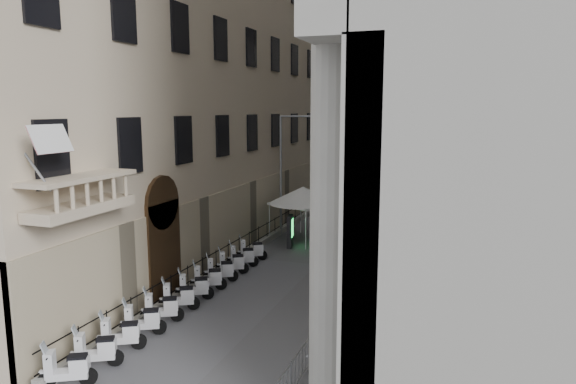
% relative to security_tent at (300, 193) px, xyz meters
% --- Properties ---
extents(far_building, '(22.00, 10.00, 30.00)m').
position_rel_security_tent_xyz_m(far_building, '(2.76, 23.36, 12.04)').
color(far_building, beige).
rests_on(far_building, ground).
extents(iron_fence, '(0.30, 28.00, 1.40)m').
position_rel_security_tent_xyz_m(iron_fence, '(-1.54, -6.64, -2.96)').
color(iron_fence, black).
rests_on(iron_fence, ground).
extents(blue_awning, '(1.60, 3.00, 3.00)m').
position_rel_security_tent_xyz_m(blue_awning, '(6.91, 1.36, -2.96)').
color(blue_awning, navy).
rests_on(blue_awning, ground).
extents(flag, '(1.00, 1.40, 8.20)m').
position_rel_security_tent_xyz_m(flag, '(-1.24, -19.64, -2.96)').
color(flag, '#9E0C11').
rests_on(flag, ground).
extents(scooter_1, '(1.50, 1.16, 1.50)m').
position_rel_security_tent_xyz_m(scooter_1, '(-0.87, -18.72, -2.96)').
color(scooter_1, white).
rests_on(scooter_1, ground).
extents(scooter_2, '(1.50, 1.16, 1.50)m').
position_rel_security_tent_xyz_m(scooter_2, '(-0.87, -17.44, -2.96)').
color(scooter_2, white).
rests_on(scooter_2, ground).
extents(scooter_3, '(1.50, 1.16, 1.50)m').
position_rel_security_tent_xyz_m(scooter_3, '(-0.87, -16.16, -2.96)').
color(scooter_3, white).
rests_on(scooter_3, ground).
extents(scooter_4, '(1.50, 1.16, 1.50)m').
position_rel_security_tent_xyz_m(scooter_4, '(-0.87, -14.87, -2.96)').
color(scooter_4, white).
rests_on(scooter_4, ground).
extents(scooter_5, '(1.50, 1.16, 1.50)m').
position_rel_security_tent_xyz_m(scooter_5, '(-0.87, -13.59, -2.96)').
color(scooter_5, white).
rests_on(scooter_5, ground).
extents(scooter_6, '(1.50, 1.16, 1.50)m').
position_rel_security_tent_xyz_m(scooter_6, '(-0.87, -12.31, -2.96)').
color(scooter_6, white).
rests_on(scooter_6, ground).
extents(scooter_7, '(1.50, 1.16, 1.50)m').
position_rel_security_tent_xyz_m(scooter_7, '(-0.87, -11.03, -2.96)').
color(scooter_7, white).
rests_on(scooter_7, ground).
extents(scooter_8, '(1.50, 1.16, 1.50)m').
position_rel_security_tent_xyz_m(scooter_8, '(-0.87, -9.75, -2.96)').
color(scooter_8, white).
rests_on(scooter_8, ground).
extents(scooter_9, '(1.50, 1.16, 1.50)m').
position_rel_security_tent_xyz_m(scooter_9, '(-0.87, -8.46, -2.96)').
color(scooter_9, white).
rests_on(scooter_9, ground).
extents(scooter_10, '(1.50, 1.16, 1.50)m').
position_rel_security_tent_xyz_m(scooter_10, '(-0.87, -7.18, -2.96)').
color(scooter_10, white).
rests_on(scooter_10, ground).
extents(scooter_11, '(1.50, 1.16, 1.50)m').
position_rel_security_tent_xyz_m(scooter_11, '(-0.87, -5.90, -2.96)').
color(scooter_11, white).
rests_on(scooter_11, ground).
extents(barrier_1, '(0.60, 2.40, 1.10)m').
position_rel_security_tent_xyz_m(barrier_1, '(5.71, -16.98, -2.96)').
color(barrier_1, '#96989D').
rests_on(barrier_1, ground).
extents(barrier_2, '(0.60, 2.40, 1.10)m').
position_rel_security_tent_xyz_m(barrier_2, '(5.71, -14.48, -2.96)').
color(barrier_2, '#96989D').
rests_on(barrier_2, ground).
extents(barrier_3, '(0.60, 2.40, 1.10)m').
position_rel_security_tent_xyz_m(barrier_3, '(5.71, -11.98, -2.96)').
color(barrier_3, '#96989D').
rests_on(barrier_3, ground).
extents(barrier_4, '(0.60, 2.40, 1.10)m').
position_rel_security_tent_xyz_m(barrier_4, '(5.71, -9.48, -2.96)').
color(barrier_4, '#96989D').
rests_on(barrier_4, ground).
extents(barrier_5, '(0.60, 2.40, 1.10)m').
position_rel_security_tent_xyz_m(barrier_5, '(5.71, -6.98, -2.96)').
color(barrier_5, '#96989D').
rests_on(barrier_5, ground).
extents(barrier_6, '(0.60, 2.40, 1.10)m').
position_rel_security_tent_xyz_m(barrier_6, '(5.71, -4.48, -2.96)').
color(barrier_6, '#96989D').
rests_on(barrier_6, ground).
extents(security_tent, '(4.36, 4.36, 3.55)m').
position_rel_security_tent_xyz_m(security_tent, '(0.00, 0.00, 0.00)').
color(security_tent, white).
rests_on(security_tent, ground).
extents(street_lamp, '(2.58, 0.73, 8.02)m').
position_rel_security_tent_xyz_m(street_lamp, '(-1.14, 0.41, 1.80)').
color(street_lamp, gray).
rests_on(street_lamp, ground).
extents(info_kiosk, '(0.47, 0.97, 1.99)m').
position_rel_security_tent_xyz_m(info_kiosk, '(0.20, -2.47, -1.96)').
color(info_kiosk, black).
rests_on(info_kiosk, ground).
extents(pedestrian_a, '(0.66, 0.53, 1.58)m').
position_rel_security_tent_xyz_m(pedestrian_a, '(2.23, -4.36, -2.17)').
color(pedestrian_a, '#0E1B38').
rests_on(pedestrian_a, ground).
extents(pedestrian_b, '(0.95, 0.74, 1.94)m').
position_rel_security_tent_xyz_m(pedestrian_b, '(5.04, 2.44, -1.99)').
color(pedestrian_b, black).
rests_on(pedestrian_b, ground).
extents(pedestrian_c, '(1.17, 1.01, 2.02)m').
position_rel_security_tent_xyz_m(pedestrian_c, '(3.69, 4.21, -1.95)').
color(pedestrian_c, black).
rests_on(pedestrian_c, ground).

